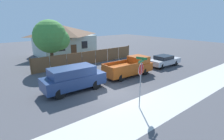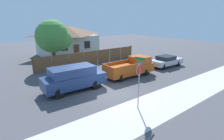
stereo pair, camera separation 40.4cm
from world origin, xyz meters
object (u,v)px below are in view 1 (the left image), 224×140
(oak_tree, at_px, (52,37))
(parked_sedan, at_px, (164,60))
(stop_sign, at_px, (141,74))
(orange_pickup, at_px, (130,67))
(red_suv, at_px, (74,78))
(house, at_px, (64,40))

(oak_tree, xyz_separation_m, parked_sedan, (10.76, -7.82, -2.89))
(parked_sedan, distance_m, stop_sign, 11.64)
(orange_pickup, xyz_separation_m, stop_sign, (-4.33, -5.27, 1.39))
(red_suv, relative_size, stop_sign, 1.49)
(oak_tree, bearing_deg, house, 56.71)
(house, xyz_separation_m, orange_pickup, (0.49, -14.44, -1.52))
(orange_pickup, height_order, parked_sedan, orange_pickup)
(red_suv, bearing_deg, oak_tree, 81.13)
(house, height_order, stop_sign, house)
(house, distance_m, orange_pickup, 14.53)
(red_suv, distance_m, orange_pickup, 6.30)
(house, xyz_separation_m, parked_sedan, (6.42, -14.43, -1.70))
(red_suv, height_order, parked_sedan, red_suv)
(parked_sedan, bearing_deg, oak_tree, 145.73)
(house, relative_size, orange_pickup, 1.65)
(stop_sign, bearing_deg, red_suv, 93.54)
(orange_pickup, distance_m, parked_sedan, 5.93)
(house, relative_size, red_suv, 1.75)
(oak_tree, xyz_separation_m, stop_sign, (0.51, -13.11, -1.31))
(house, relative_size, oak_tree, 1.58)
(red_suv, bearing_deg, parked_sedan, 1.74)
(red_suv, xyz_separation_m, parked_sedan, (12.23, 0.00, -0.36))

